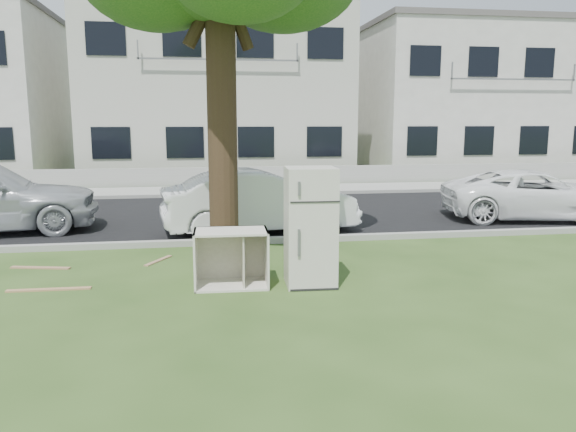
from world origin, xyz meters
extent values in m
plane|color=#2D4819|center=(0.00, 0.00, 0.00)|extent=(120.00, 120.00, 0.00)
cube|color=black|center=(0.00, 6.00, 0.01)|extent=(120.00, 7.00, 0.01)
cube|color=gray|center=(0.00, 2.45, 0.00)|extent=(120.00, 0.18, 0.12)
cube|color=gray|center=(0.00, 9.55, 0.00)|extent=(120.00, 0.18, 0.12)
cube|color=gray|center=(0.00, 11.00, 0.01)|extent=(120.00, 2.80, 0.01)
cube|color=gray|center=(0.00, 12.60, 0.35)|extent=(120.00, 0.15, 0.70)
cylinder|color=black|center=(-0.40, 1.80, 2.60)|extent=(0.54, 0.54, 5.20)
cube|color=#B9B9A9|center=(0.00, 17.50, 3.60)|extent=(11.00, 8.00, 7.20)
cube|color=#595451|center=(0.00, 17.50, 7.32)|extent=(11.22, 8.16, 0.24)
cube|color=silver|center=(12.00, 17.50, 3.30)|extent=(10.00, 8.00, 6.60)
cube|color=#595451|center=(12.00, 17.50, 6.72)|extent=(10.20, 8.16, 0.24)
cube|color=beige|center=(0.80, -0.51, 0.90)|extent=(0.76, 0.71, 1.79)
cube|color=white|center=(-0.39, -0.40, 0.43)|extent=(1.12, 0.72, 0.86)
cube|color=#A67B50|center=(-3.08, -0.22, 0.01)|extent=(1.21, 0.12, 0.02)
cube|color=#9E7452|center=(-3.54, 1.10, 0.01)|extent=(1.02, 0.33, 0.03)
cube|color=#A07A59|center=(-1.60, 1.29, 0.01)|extent=(0.46, 0.71, 0.02)
imported|color=silver|center=(0.46, 3.52, 0.70)|extent=(4.42, 2.04, 1.40)
imported|color=white|center=(7.46, 4.16, 0.62)|extent=(4.77, 2.86, 1.24)
camera|label=1|loc=(-0.82, -8.66, 2.51)|focal=35.00mm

